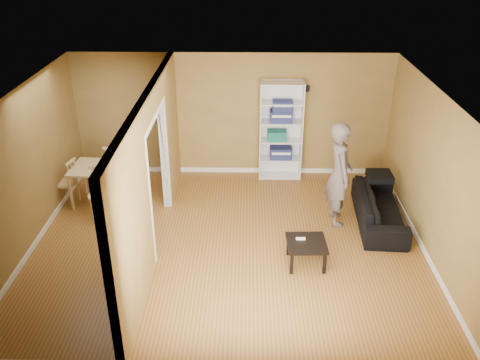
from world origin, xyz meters
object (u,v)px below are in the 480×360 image
object	(u,v)px
person	(340,165)
chair_left	(66,182)
bookshelf	(281,130)
dining_table	(104,171)
sofa	(380,204)
coffee_table	(306,245)
chair_far	(116,166)
chair_near	(100,194)

from	to	relation	value
person	chair_left	bearing A→B (deg)	79.19
bookshelf	dining_table	world-z (taller)	bookshelf
sofa	person	size ratio (longest dim) A/B	0.88
bookshelf	coffee_table	bearing A→B (deg)	-85.34
person	chair_far	bearing A→B (deg)	69.15
coffee_table	sofa	bearing A→B (deg)	41.99
chair_far	chair_left	bearing A→B (deg)	45.47
sofa	chair_near	xyz separation A→B (m)	(-5.04, 0.06, 0.12)
person	coffee_table	distance (m)	1.67
sofa	bookshelf	distance (m)	2.62
person	dining_table	xyz separation A→B (m)	(-4.31, 0.61, -0.43)
chair_near	sofa	bearing A→B (deg)	-7.55
coffee_table	dining_table	distance (m)	4.14
person	coffee_table	bearing A→B (deg)	148.73
sofa	dining_table	bearing A→B (deg)	86.78
coffee_table	chair_far	bearing A→B (deg)	144.34
sofa	coffee_table	distance (m)	1.94
dining_table	chair_left	xyz separation A→B (m)	(-0.75, -0.04, -0.22)
sofa	dining_table	xyz separation A→B (m)	(-5.09, 0.63, 0.31)
sofa	chair_far	bearing A→B (deg)	79.58
chair_left	coffee_table	bearing A→B (deg)	80.34
sofa	dining_table	size ratio (longest dim) A/B	1.61
chair_near	chair_left	bearing A→B (deg)	139.52
person	bookshelf	bearing A→B (deg)	22.20
bookshelf	chair_left	world-z (taller)	bookshelf
chair_left	chair_far	world-z (taller)	chair_far
person	sofa	bearing A→B (deg)	-95.94
dining_table	chair_far	bearing A→B (deg)	85.60
coffee_table	chair_near	world-z (taller)	chair_near
coffee_table	chair_near	xyz separation A→B (m)	(-3.59, 1.36, 0.14)
chair_near	chair_far	xyz separation A→B (m)	(0.00, 1.22, -0.01)
dining_table	bookshelf	bearing A→B (deg)	20.15
dining_table	chair_left	world-z (taller)	chair_left
sofa	bookshelf	size ratio (longest dim) A/B	0.94
sofa	person	distance (m)	1.07
person	dining_table	size ratio (longest dim) A/B	1.83
coffee_table	dining_table	xyz separation A→B (m)	(-3.64, 1.93, 0.34)
chair_left	dining_table	bearing A→B (deg)	106.69
chair_far	chair_near	bearing A→B (deg)	94.62
sofa	dining_table	world-z (taller)	dining_table
coffee_table	chair_left	xyz separation A→B (m)	(-4.39, 1.89, 0.12)
sofa	chair_far	size ratio (longest dim) A/B	2.03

